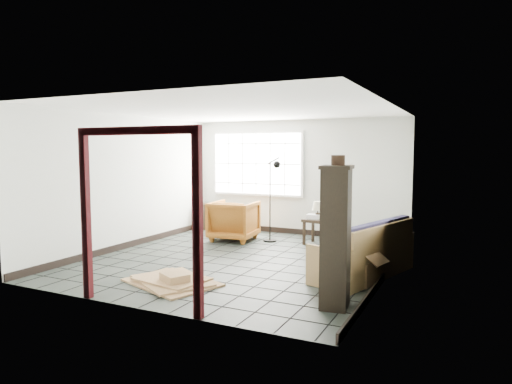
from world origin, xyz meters
The scene contains 15 objects.
ground centered at (0.00, 0.00, 0.00)m, with size 5.50×5.50×0.00m, color black.
room_shell centered at (0.00, 0.03, 1.68)m, with size 5.02×5.52×2.61m.
window_panel centered at (-1.00, 2.70, 1.60)m, with size 2.32×0.08×1.52m.
doorway_trim centered at (0.00, -2.70, 1.38)m, with size 1.80×0.08×2.20m.
futon_sofa centered at (2.21, -0.12, 0.31)m, with size 1.27×2.08×0.87m.
armchair centered at (-0.96, 1.49, 0.47)m, with size 0.91×0.85×0.93m, color brown.
side_table centered at (0.78, 1.84, 0.43)m, with size 0.55×0.55×0.52m.
table_lamp centered at (0.78, 1.86, 0.77)m, with size 0.30×0.30×0.35m.
projector centered at (0.70, 1.83, 0.57)m, with size 0.27×0.21×0.09m.
floor_lamp centered at (-0.10, 1.61, 0.95)m, with size 0.47×0.41×1.78m.
console_shelf centered at (-2.15, 2.40, 0.31)m, with size 0.82×0.35×0.62m.
tall_shelf centered at (2.15, -1.65, 0.88)m, with size 0.42×0.51×1.74m.
pot centered at (2.16, -1.64, 1.80)m, with size 0.20×0.20×0.12m.
open_box centered at (2.15, -0.52, 0.17)m, with size 0.90×0.60×0.47m.
cardboard_pile centered at (-0.23, -1.72, 0.05)m, with size 1.53×1.31×0.19m.
Camera 1 is at (3.64, -6.98, 1.92)m, focal length 32.00 mm.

